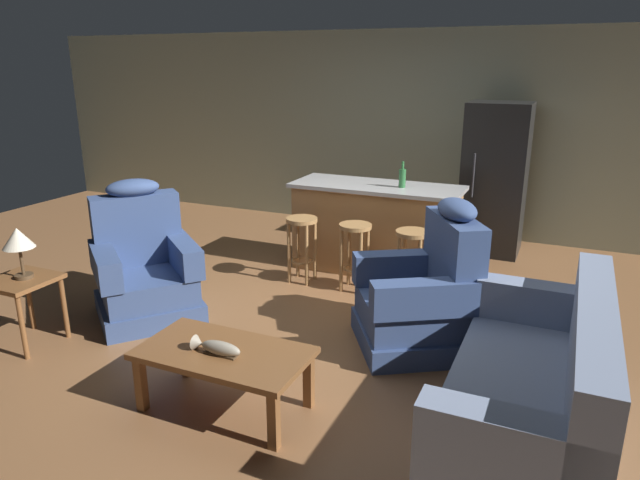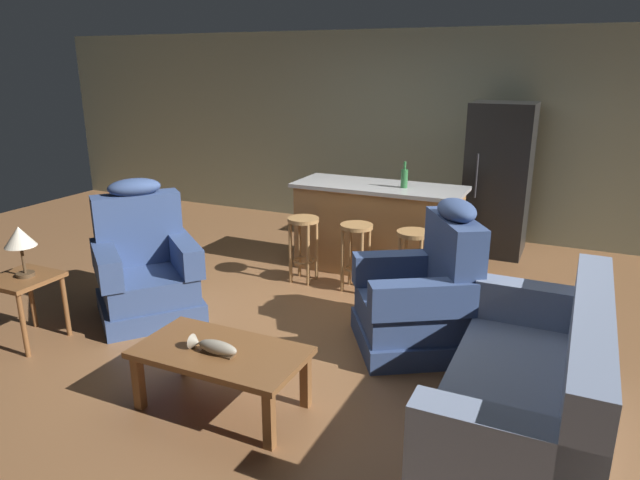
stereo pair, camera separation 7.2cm
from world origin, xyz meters
TOP-DOWN VIEW (x-y plane):
  - ground_plane at (0.00, 0.00)m, footprint 12.00×12.00m
  - back_wall at (0.00, 3.12)m, footprint 12.00×0.05m
  - coffee_table at (-0.04, -1.56)m, footprint 1.10×0.60m
  - fish_figurine at (-0.05, -1.61)m, footprint 0.34×0.10m
  - couch at (1.82, -1.13)m, footprint 0.84×1.90m
  - recliner_near_lamp at (-1.51, -0.58)m, footprint 1.18×1.18m
  - recliner_near_island at (0.92, -0.17)m, footprint 1.16×1.16m
  - end_table at (-2.00, -1.43)m, footprint 0.48×0.48m
  - table_lamp at (-1.98, -1.41)m, footprint 0.24×0.24m
  - kitchen_island at (0.00, 1.35)m, footprint 1.80×0.70m
  - bar_stool_left at (-0.58, 0.72)m, footprint 0.32×0.32m
  - bar_stool_middle at (-0.00, 0.72)m, footprint 0.32×0.32m
  - bar_stool_right at (0.57, 0.72)m, footprint 0.32×0.32m
  - refrigerator at (1.05, 2.55)m, footprint 0.70×0.69m
  - bottle_tall_green at (0.28, 1.33)m, footprint 0.07×0.07m

SIDE VIEW (x-z plane):
  - ground_plane at x=0.00m, z-range 0.00..0.00m
  - couch at x=1.82m, z-range -0.13..0.81m
  - coffee_table at x=-0.04m, z-range 0.15..0.57m
  - recliner_near_lamp at x=-1.51m, z-range -0.18..1.02m
  - recliner_near_island at x=0.92m, z-range -0.18..1.02m
  - end_table at x=-2.00m, z-range 0.18..0.74m
  - fish_figurine at x=-0.05m, z-range 0.41..0.51m
  - bar_stool_left at x=-0.58m, z-range 0.13..0.81m
  - bar_stool_middle at x=0.00m, z-range 0.13..0.81m
  - bar_stool_right at x=0.57m, z-range 0.13..0.81m
  - kitchen_island at x=0.00m, z-range 0.00..0.95m
  - table_lamp at x=-1.98m, z-range 0.66..1.07m
  - refrigerator at x=1.05m, z-range 0.00..1.76m
  - bottle_tall_green at x=0.28m, z-range 0.92..1.19m
  - back_wall at x=0.00m, z-range 0.00..2.60m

